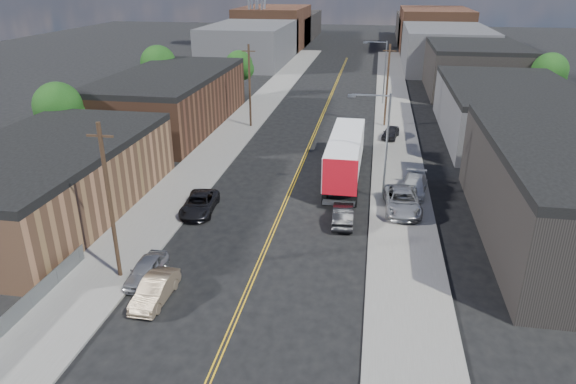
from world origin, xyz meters
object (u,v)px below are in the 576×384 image
(car_right_lot_b, at_px, (414,185))
(car_left_b, at_px, (155,290))
(car_left_a, at_px, (147,270))
(car_right_lot_c, at_px, (391,132))
(car_left_c, at_px, (199,204))
(car_right_lot_a, at_px, (402,201))
(car_right_oncoming, at_px, (343,215))
(semi_truck, at_px, (346,150))

(car_right_lot_b, bearing_deg, car_left_b, -121.99)
(car_left_a, relative_size, car_right_lot_c, 1.05)
(car_left_c, height_order, car_right_lot_a, car_right_lot_a)
(car_right_lot_a, height_order, car_right_lot_b, car_right_lot_a)
(car_left_b, distance_m, car_right_lot_c, 37.26)
(car_right_oncoming, bearing_deg, car_left_c, -3.37)
(semi_truck, bearing_deg, car_right_oncoming, -86.48)
(car_right_oncoming, distance_m, car_right_lot_c, 23.00)
(car_left_c, xyz_separation_m, car_right_lot_b, (17.01, 6.39, 0.16))
(car_left_b, height_order, car_left_c, car_left_c)
(semi_truck, xyz_separation_m, car_right_lot_a, (4.99, -7.63, -1.46))
(car_left_b, relative_size, car_right_oncoming, 0.96)
(car_left_a, distance_m, car_left_c, 10.04)
(semi_truck, bearing_deg, car_left_c, -135.84)
(car_left_c, distance_m, car_right_oncoming, 11.40)
(car_left_b, height_order, car_right_oncoming, car_right_oncoming)
(car_right_oncoming, bearing_deg, car_right_lot_b, -133.37)
(car_left_a, height_order, car_right_oncoming, car_right_oncoming)
(car_left_a, height_order, car_right_lot_c, car_right_lot_c)
(semi_truck, bearing_deg, car_right_lot_b, -31.87)
(car_right_lot_c, bearing_deg, car_left_c, -112.66)
(car_right_lot_c, bearing_deg, car_left_b, -100.40)
(car_left_a, height_order, car_right_lot_a, car_right_lot_a)
(car_right_lot_a, height_order, car_right_lot_c, car_right_lot_a)
(car_left_a, relative_size, car_left_b, 0.97)
(semi_truck, distance_m, car_right_lot_c, 13.10)
(car_right_lot_c, bearing_deg, semi_truck, -98.22)
(car_left_a, bearing_deg, car_left_c, 89.49)
(car_left_c, distance_m, car_right_lot_a, 16.11)
(semi_truck, relative_size, car_left_a, 3.96)
(car_right_lot_a, xyz_separation_m, car_right_lot_b, (1.12, 3.71, -0.09))
(car_left_a, bearing_deg, car_right_lot_b, 43.50)
(semi_truck, relative_size, car_left_c, 3.15)
(semi_truck, height_order, car_left_c, semi_truck)
(semi_truck, relative_size, car_right_lot_c, 4.15)
(car_left_c, relative_size, car_right_oncoming, 1.17)
(car_left_a, height_order, car_left_b, same)
(car_left_a, distance_m, car_right_lot_b, 23.65)
(car_left_b, xyz_separation_m, car_right_oncoming, (10.00, 11.91, 0.03))
(semi_truck, bearing_deg, car_right_lot_c, 71.09)
(semi_truck, xyz_separation_m, car_left_a, (-10.90, -20.34, -1.73))
(car_left_b, height_order, car_right_lot_b, car_right_lot_b)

